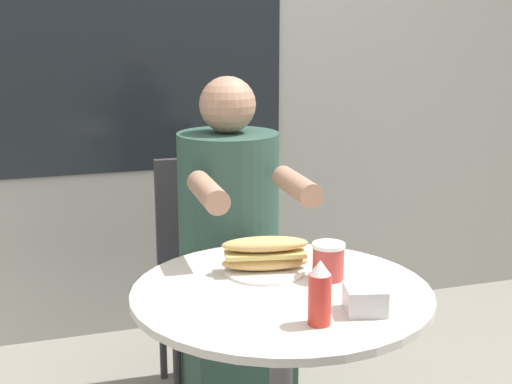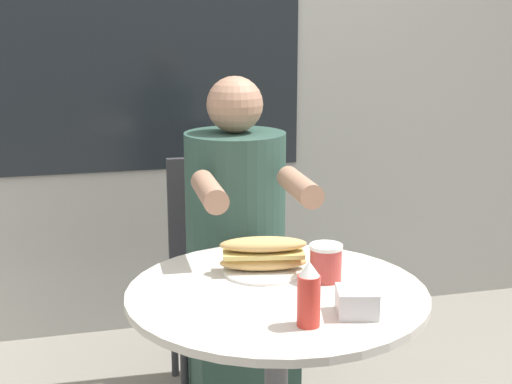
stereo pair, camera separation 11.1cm
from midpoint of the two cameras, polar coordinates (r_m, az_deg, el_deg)
storefront_wall at (r=3.12m, az=-8.79°, el=14.13°), size 8.00×0.09×2.80m
cafe_table at (r=1.85m, az=0.25°, el=-13.25°), size 0.75×0.75×0.72m
diner_chair at (r=2.67m, az=-5.12°, el=-4.93°), size 0.39×0.39×0.87m
seated_diner at (r=2.35m, az=-3.32°, el=-7.43°), size 0.34×0.59×1.20m
sandwich_on_plate at (r=1.88m, az=-1.02°, el=-5.21°), size 0.24×0.21×0.10m
drink_cup at (r=1.83m, az=4.08°, el=-5.54°), size 0.08×0.08×0.10m
napkin_box at (r=1.65m, az=6.80°, el=-8.55°), size 0.11×0.11×0.06m
condiment_bottle at (r=1.56m, az=3.08°, el=-8.14°), size 0.05×0.05×0.15m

